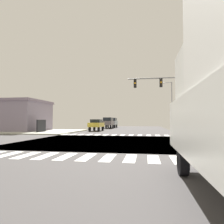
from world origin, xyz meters
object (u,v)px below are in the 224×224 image
traffic_signal_mast (165,90)px  bank_building (1,116)px  suv_farside_1 (113,122)px  sedan_crossing_2 (96,124)px  suv_leading_2 (108,122)px  street_lamp (171,101)px

traffic_signal_mast → bank_building: (-24.96, 5.18, -2.76)m
bank_building → suv_farside_1: 24.43m
sedan_crossing_2 → traffic_signal_mast: bearing=140.6°
bank_building → sedan_crossing_2: 15.18m
traffic_signal_mast → suv_farside_1: (-10.17, 24.61, -3.79)m
traffic_signal_mast → suv_leading_2: (-10.17, 18.97, -3.79)m
street_lamp → suv_farside_1: 16.63m
sedan_crossing_2 → bank_building: bearing=12.1°
traffic_signal_mast → suv_leading_2: traffic_signal_mast is taller
sedan_crossing_2 → suv_leading_2: suv_leading_2 is taller
sedan_crossing_2 → street_lamp: bearing=-154.8°
traffic_signal_mast → sedan_crossing_2: size_ratio=1.63×
traffic_signal_mast → suv_leading_2: 21.86m
street_lamp → suv_leading_2: (-12.41, 4.78, -3.77)m
suv_leading_2 → traffic_signal_mast: bearing=118.2°
suv_leading_2 → street_lamp: bearing=159.0°
street_lamp → suv_leading_2: street_lamp is taller
suv_farside_1 → sedan_crossing_2: bearing=90.0°
sedan_crossing_2 → suv_farside_1: bearing=-90.0°
suv_farside_1 → street_lamp: bearing=140.0°
suv_farside_1 → suv_leading_2: (0.00, -5.63, 0.00)m
traffic_signal_mast → suv_farside_1: bearing=112.5°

